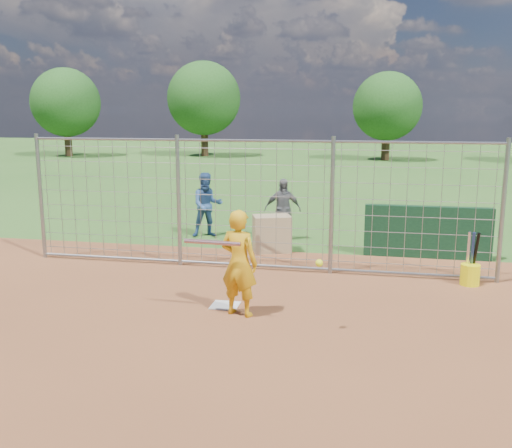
% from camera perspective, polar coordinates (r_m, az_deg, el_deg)
% --- Properties ---
extents(ground, '(100.00, 100.00, 0.00)m').
position_cam_1_polar(ground, '(9.35, -2.80, -7.80)').
color(ground, '#2D591E').
rests_on(ground, ground).
extents(infield_dirt, '(18.00, 18.00, 0.00)m').
position_cam_1_polar(infield_dirt, '(6.71, -9.36, -15.91)').
color(infield_dirt, brown).
rests_on(infield_dirt, ground).
extents(home_plate, '(0.43, 0.43, 0.02)m').
position_cam_1_polar(home_plate, '(9.17, -3.12, -8.14)').
color(home_plate, silver).
rests_on(home_plate, ground).
extents(dugout_wall, '(2.60, 0.20, 1.10)m').
position_cam_1_polar(dugout_wall, '(12.47, 16.75, -0.79)').
color(dugout_wall, '#11381E').
rests_on(dugout_wall, ground).
extents(batter, '(0.68, 0.53, 1.63)m').
position_cam_1_polar(batter, '(8.55, -1.71, -3.93)').
color(batter, gold).
rests_on(batter, ground).
extents(bystander_a, '(0.94, 0.85, 1.58)m').
position_cam_1_polar(bystander_a, '(13.98, -4.91, 1.92)').
color(bystander_a, navy).
rests_on(bystander_a, ground).
extents(bystander_b, '(0.93, 0.55, 1.49)m').
position_cam_1_polar(bystander_b, '(13.58, 2.68, 1.47)').
color(bystander_b, slate).
rests_on(bystander_b, ground).
extents(equipment_bin, '(0.94, 0.78, 0.80)m').
position_cam_1_polar(equipment_bin, '(12.52, 1.59, -0.96)').
color(equipment_bin, tan).
rests_on(equipment_bin, ground).
extents(equipment_in_play, '(2.08, 0.40, 0.23)m').
position_cam_1_polar(equipment_in_play, '(8.21, -1.93, -2.34)').
color(equipment_in_play, silver).
rests_on(equipment_in_play, ground).
extents(bucket_with_bats, '(0.34, 0.36, 0.97)m').
position_cam_1_polar(bucket_with_bats, '(10.84, 20.64, -4.48)').
color(bucket_with_bats, '#FFF90D').
rests_on(bucket_with_bats, ground).
extents(backstop_fence, '(9.08, 0.08, 2.60)m').
position_cam_1_polar(backstop_fence, '(10.94, -0.29, 1.83)').
color(backstop_fence, gray).
rests_on(backstop_fence, ground).
extents(tree_line, '(44.66, 6.72, 6.48)m').
position_cam_1_polar(tree_line, '(36.71, 13.22, 12.03)').
color(tree_line, '#3F2B19').
rests_on(tree_line, ground).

